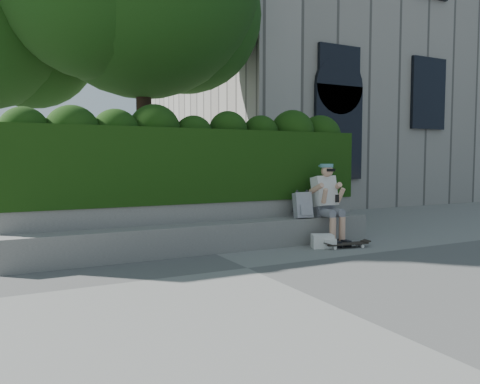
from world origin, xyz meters
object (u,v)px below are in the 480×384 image
person (327,200)px  backpack_ground (322,241)px  backpack_plaid (303,205)px  skateboard (346,244)px

person → backpack_ground: size_ratio=4.00×
backpack_ground → backpack_plaid: bearing=124.1°
person → backpack_ground: person is taller
skateboard → backpack_ground: backpack_ground is taller
person → backpack_plaid: (-0.44, 0.08, -0.08)m
skateboard → backpack_ground: size_ratio=2.20×
person → skateboard: 0.88m
person → backpack_ground: 0.82m
person → backpack_ground: (-0.36, -0.37, -0.64)m
skateboard → backpack_plaid: (-0.44, 0.63, 0.61)m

